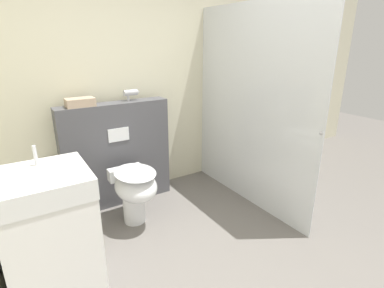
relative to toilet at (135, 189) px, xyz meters
The scene contains 8 objects.
ground_plane 1.28m from the toilet, 70.90° to the right, with size 12.00×12.00×0.00m, color slate.
wall_back 1.21m from the toilet, 61.68° to the left, with size 8.00×0.06×2.50m.
partition_panel 0.56m from the toilet, 87.43° to the left, with size 1.16×0.21×1.13m.
shower_glass 1.45m from the toilet, ahead, with size 0.04×1.79×2.11m.
toilet is the anchor object (origin of this frame).
sink_vanity 0.95m from the toilet, 147.97° to the right, with size 0.58×0.57×1.08m.
hair_drier 1.03m from the toilet, 66.76° to the left, with size 0.18×0.06×0.12m.
folded_towel 0.99m from the toilet, 120.08° to the left, with size 0.27×0.16×0.08m.
Camera 1 is at (-1.31, -1.34, 1.73)m, focal length 28.00 mm.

